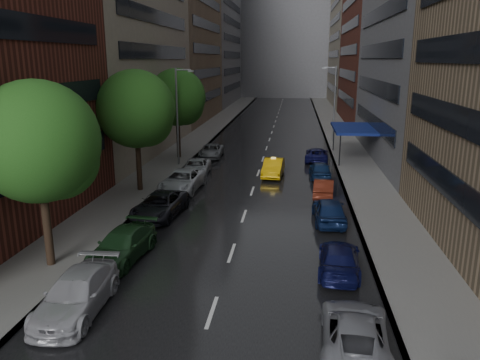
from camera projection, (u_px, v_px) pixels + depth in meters
name	position (u px, v px, depth m)	size (l,w,h in m)	color
road	(271.00, 135.00, 63.10)	(14.00, 140.00, 0.01)	black
sidewalk_left	(206.00, 133.00, 64.10)	(4.00, 140.00, 0.15)	gray
sidewalk_right	(339.00, 135.00, 62.07)	(4.00, 140.00, 0.15)	gray
buildings_left	(175.00, 17.00, 69.22)	(8.00, 108.00, 38.00)	maroon
buildings_right	(385.00, 20.00, 64.08)	(8.05, 109.10, 36.00)	#937A5B
building_far	(285.00, 35.00, 124.45)	(40.00, 14.00, 32.00)	slate
tree_near	(38.00, 142.00, 21.47)	(5.70, 5.70, 9.08)	#382619
tree_mid	(136.00, 109.00, 34.54)	(5.79, 5.79, 9.23)	#382619
tree_far	(177.00, 97.00, 46.51)	(5.69, 5.69, 9.07)	#382619
taxi	(273.00, 168.00, 40.62)	(1.61, 4.63, 1.52)	#F1B20C
parked_cars_left	(169.00, 195.00, 32.43)	(3.01, 36.02, 1.59)	#AFAFB4
parked_cars_right	(327.00, 204.00, 30.61)	(2.68, 36.64, 1.60)	gray
street_lamp_left	(178.00, 115.00, 43.52)	(1.74, 0.22, 9.00)	gray
street_lamp_right	(334.00, 102.00, 56.20)	(1.74, 0.22, 9.00)	gray
awning	(353.00, 129.00, 46.89)	(4.00, 8.00, 3.12)	navy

